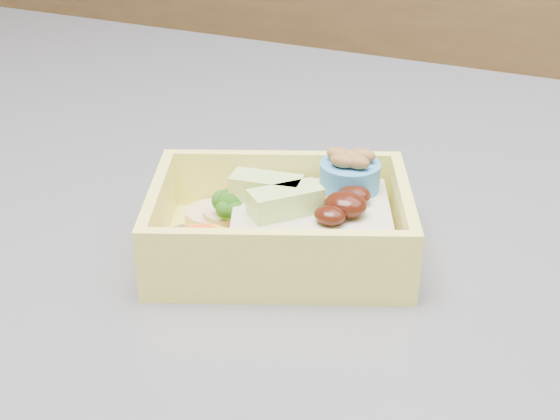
% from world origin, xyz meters
% --- Properties ---
extents(bento_box, '(0.19, 0.17, 0.06)m').
position_xyz_m(bento_box, '(0.19, -0.11, 0.94)').
color(bento_box, '#F7F166').
rests_on(bento_box, island).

